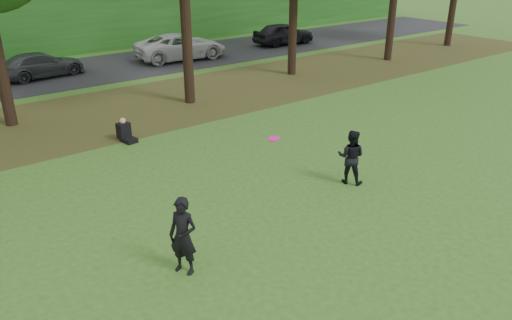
{
  "coord_description": "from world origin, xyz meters",
  "views": [
    {
      "loc": [
        -6.62,
        -6.3,
        6.39
      ],
      "look_at": [
        0.55,
        3.03,
        1.3
      ],
      "focal_mm": 35.0,
      "sensor_mm": 36.0,
      "label": 1
    }
  ],
  "objects_px": {
    "frisbee": "(274,139)",
    "player_right": "(351,157)",
    "seated_person": "(125,132)",
    "player_left": "(183,236)"
  },
  "relations": [
    {
      "from": "player_right",
      "to": "frisbee",
      "type": "bearing_deg",
      "value": 62.27
    },
    {
      "from": "player_left",
      "to": "seated_person",
      "type": "distance_m",
      "value": 8.33
    },
    {
      "from": "player_right",
      "to": "frisbee",
      "type": "relative_size",
      "value": 4.21
    },
    {
      "from": "frisbee",
      "to": "player_right",
      "type": "bearing_deg",
      "value": 4.76
    },
    {
      "from": "player_left",
      "to": "frisbee",
      "type": "bearing_deg",
      "value": 72.99
    },
    {
      "from": "player_right",
      "to": "seated_person",
      "type": "distance_m",
      "value": 8.1
    },
    {
      "from": "player_right",
      "to": "frisbee",
      "type": "xyz_separation_m",
      "value": [
        -3.1,
        -0.26,
        1.36
      ]
    },
    {
      "from": "frisbee",
      "to": "seated_person",
      "type": "relative_size",
      "value": 0.46
    },
    {
      "from": "player_left",
      "to": "player_right",
      "type": "relative_size",
      "value": 1.08
    },
    {
      "from": "frisbee",
      "to": "seated_person",
      "type": "xyz_separation_m",
      "value": [
        -0.67,
        7.4,
        -1.85
      ]
    }
  ]
}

